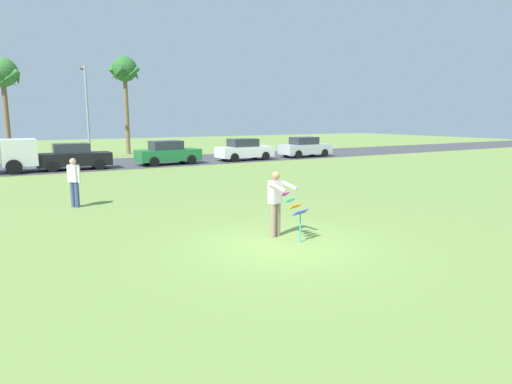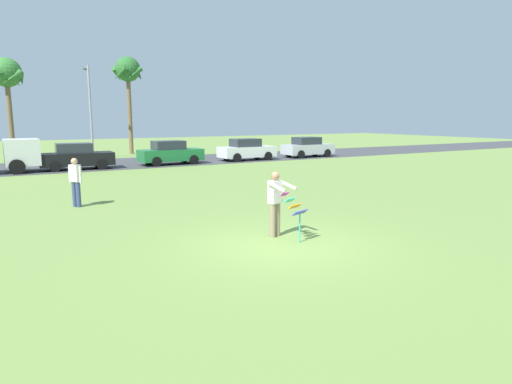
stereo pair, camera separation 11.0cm
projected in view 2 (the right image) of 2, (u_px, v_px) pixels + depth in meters
ground_plane at (282, 245)px, 10.89m from camera, size 120.00×120.00×0.00m
road_strip at (102, 164)px, 29.83m from camera, size 120.00×8.00×0.01m
person_kite_flyer at (276, 201)px, 11.53m from camera, size 0.67×0.74×1.73m
kite_held at (295, 208)px, 11.10m from camera, size 0.54×0.71×1.24m
parked_car_black at (76, 157)px, 26.71m from camera, size 4.25×1.93×1.60m
parked_car_green at (170, 153)px, 29.63m from camera, size 4.26×1.96×1.60m
parked_car_white at (247, 150)px, 32.53m from camera, size 4.21×1.86×1.60m
parked_car_silver at (308, 147)px, 35.28m from camera, size 4.21×1.85×1.60m
palm_tree_right_near at (7, 76)px, 31.79m from camera, size 2.58×2.71×7.40m
palm_tree_centre_far at (128, 73)px, 37.53m from camera, size 2.58×2.71×8.25m
streetlight_pole at (90, 106)px, 33.67m from camera, size 0.24×1.65×7.00m
person_walker_near at (76, 181)px, 15.43m from camera, size 0.39×0.48×1.73m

